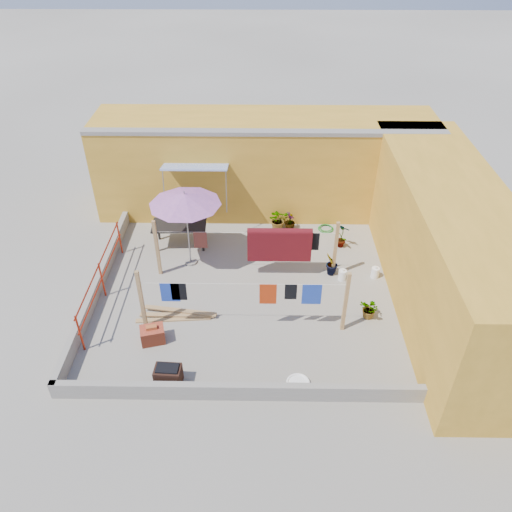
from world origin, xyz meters
name	(u,v)px	position (x,y,z in m)	size (l,w,h in m)	color
ground	(246,292)	(0.00, 0.00, 0.00)	(80.00, 80.00, 0.00)	#9E998E
wall_back	(264,164)	(0.50, 4.69, 1.61)	(11.00, 3.27, 3.21)	gold
wall_right	(446,247)	(5.20, 0.00, 1.60)	(2.40, 9.00, 3.20)	gold
parapet_front	(240,391)	(0.00, -3.58, 0.22)	(8.30, 0.16, 0.44)	gray
parapet_left	(98,284)	(-4.08, 0.00, 0.22)	(0.16, 7.30, 0.44)	gray
red_railing	(101,275)	(-3.85, -0.20, 0.72)	(0.05, 4.20, 1.10)	#A72510
clothesline_rig	(273,251)	(0.76, 0.55, 1.02)	(5.09, 2.35, 1.80)	tan
patio_umbrella	(185,199)	(-1.68, 1.32, 2.17)	(2.52, 2.52, 2.42)	gray
outdoor_table	(179,226)	(-2.09, 2.25, 0.69)	(1.67, 0.89, 0.77)	black
brick_stack	(153,335)	(-2.22, -1.89, 0.22)	(0.66, 0.55, 0.50)	#B14328
lumber_pile	(177,315)	(-1.76, -1.02, 0.06)	(2.09, 0.59, 0.13)	tan
brazier	(168,376)	(-1.63, -3.20, 0.26)	(0.61, 0.43, 0.53)	black
white_basin	(298,383)	(1.29, -3.20, 0.05)	(0.54, 0.54, 0.09)	white
water_jug_a	(375,273)	(3.70, 0.71, 0.16)	(0.23, 0.23, 0.36)	white
water_jug_b	(342,275)	(2.75, 0.59, 0.16)	(0.23, 0.23, 0.36)	white
green_hose	(326,228)	(2.54, 3.20, 0.03)	(0.51, 0.51, 0.08)	#1A7621
plant_back_a	(278,219)	(0.98, 3.20, 0.37)	(0.66, 0.57, 0.73)	#1B5217
plant_back_b	(290,221)	(1.35, 3.20, 0.30)	(0.34, 0.34, 0.60)	#1B5217
plant_right_a	(342,235)	(2.92, 2.22, 0.43)	(0.45, 0.31, 0.86)	#1B5217
plant_right_b	(332,264)	(2.45, 0.81, 0.38)	(0.42, 0.34, 0.76)	#1B5217
plant_right_c	(370,309)	(3.25, -0.97, 0.28)	(0.51, 0.44, 0.57)	#1B5217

